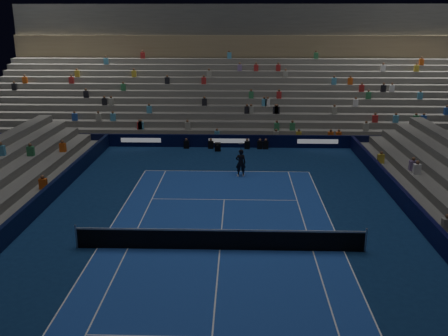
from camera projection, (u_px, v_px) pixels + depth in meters
name	position (u px, v px, depth m)	size (l,w,h in m)	color
ground	(220.00, 250.00, 22.34)	(90.00, 90.00, 0.00)	navy
court_surface	(220.00, 250.00, 22.34)	(10.97, 23.77, 0.01)	#1C419C
sponsor_barrier_far	(229.00, 141.00, 39.91)	(44.00, 0.25, 1.00)	black
sponsor_barrier_east	(442.00, 242.00, 21.91)	(0.25, 37.00, 1.00)	black
sponsor_barrier_west	(3.00, 237.00, 22.48)	(0.25, 37.00, 1.00)	black
grandstand_main	(231.00, 89.00, 48.08)	(44.00, 15.20, 11.20)	#63635E
tennis_net	(220.00, 239.00, 22.20)	(12.90, 0.10, 1.10)	#B2B2B7
tennis_player	(241.00, 163.00, 32.48)	(0.66, 0.43, 1.81)	black
broadcast_camera	(218.00, 147.00, 38.88)	(0.48, 0.92, 0.60)	black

